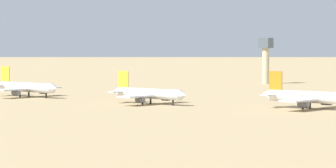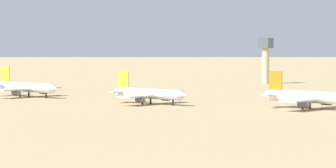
{
  "view_description": "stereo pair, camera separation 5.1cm",
  "coord_description": "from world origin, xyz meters",
  "px_view_note": "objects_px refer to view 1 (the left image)",
  "views": [
    {
      "loc": [
        184.52,
        -272.02,
        22.2
      ],
      "look_at": [
        0.1,
        -0.76,
        6.0
      ],
      "focal_mm": 105.95,
      "sensor_mm": 36.0,
      "label": 1
    },
    {
      "loc": [
        184.56,
        -271.99,
        22.2
      ],
      "look_at": [
        0.1,
        -0.76,
        6.0
      ],
      "focal_mm": 105.95,
      "sensor_mm": 36.0,
      "label": 2
    }
  ],
  "objects_px": {
    "parked_jet_yellow_2": "(26,87)",
    "control_tower": "(266,56)",
    "parked_jet_orange_4": "(309,97)",
    "parked_jet_yellow_3": "(149,94)"
  },
  "relations": [
    {
      "from": "parked_jet_yellow_2",
      "to": "parked_jet_yellow_3",
      "type": "relative_size",
      "value": 1.04
    },
    {
      "from": "parked_jet_yellow_3",
      "to": "control_tower",
      "type": "relative_size",
      "value": 1.5
    },
    {
      "from": "parked_jet_yellow_2",
      "to": "parked_jet_yellow_3",
      "type": "height_order",
      "value": "parked_jet_yellow_2"
    },
    {
      "from": "parked_jet_yellow_2",
      "to": "control_tower",
      "type": "bearing_deg",
      "value": 86.69
    },
    {
      "from": "parked_jet_yellow_2",
      "to": "control_tower",
      "type": "height_order",
      "value": "control_tower"
    },
    {
      "from": "parked_jet_yellow_3",
      "to": "control_tower",
      "type": "bearing_deg",
      "value": 110.02
    },
    {
      "from": "parked_jet_yellow_3",
      "to": "control_tower",
      "type": "distance_m",
      "value": 143.22
    },
    {
      "from": "parked_jet_yellow_2",
      "to": "control_tower",
      "type": "relative_size",
      "value": 1.56
    },
    {
      "from": "parked_jet_orange_4",
      "to": "control_tower",
      "type": "xyz_separation_m",
      "value": [
        -85.53,
        129.89,
        8.99
      ]
    },
    {
      "from": "parked_jet_orange_4",
      "to": "control_tower",
      "type": "height_order",
      "value": "control_tower"
    }
  ]
}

